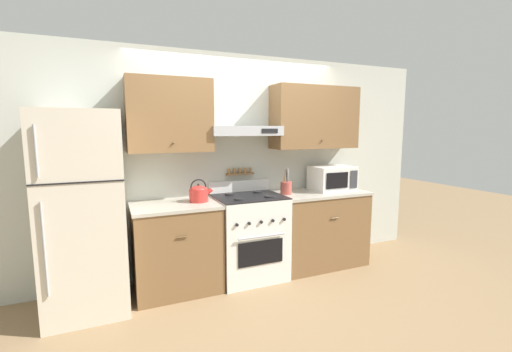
{
  "coord_description": "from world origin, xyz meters",
  "views": [
    {
      "loc": [
        -1.43,
        -3.17,
        1.69
      ],
      "look_at": [
        0.06,
        0.27,
        1.18
      ],
      "focal_mm": 24.0,
      "sensor_mm": 36.0,
      "label": 1
    }
  ],
  "objects_px": {
    "stove_range": "(249,236)",
    "tea_kettle": "(199,193)",
    "refrigerator": "(83,213)",
    "microwave": "(332,178)",
    "utensil_crock": "(286,188)"
  },
  "relations": [
    {
      "from": "stove_range",
      "to": "microwave",
      "type": "xyz_separation_m",
      "value": [
        1.15,
        0.05,
        0.6
      ]
    },
    {
      "from": "tea_kettle",
      "to": "utensil_crock",
      "type": "relative_size",
      "value": 0.84
    },
    {
      "from": "stove_range",
      "to": "microwave",
      "type": "bearing_deg",
      "value": 2.34
    },
    {
      "from": "stove_range",
      "to": "tea_kettle",
      "type": "relative_size",
      "value": 4.23
    },
    {
      "from": "microwave",
      "to": "utensil_crock",
      "type": "relative_size",
      "value": 1.7
    },
    {
      "from": "stove_range",
      "to": "microwave",
      "type": "height_order",
      "value": "microwave"
    },
    {
      "from": "refrigerator",
      "to": "tea_kettle",
      "type": "relative_size",
      "value": 7.25
    },
    {
      "from": "refrigerator",
      "to": "utensil_crock",
      "type": "relative_size",
      "value": 6.11
    },
    {
      "from": "microwave",
      "to": "utensil_crock",
      "type": "distance_m",
      "value": 0.67
    },
    {
      "from": "refrigerator",
      "to": "microwave",
      "type": "bearing_deg",
      "value": 2.01
    },
    {
      "from": "tea_kettle",
      "to": "microwave",
      "type": "height_order",
      "value": "microwave"
    },
    {
      "from": "stove_range",
      "to": "refrigerator",
      "type": "height_order",
      "value": "refrigerator"
    },
    {
      "from": "microwave",
      "to": "utensil_crock",
      "type": "height_order",
      "value": "utensil_crock"
    },
    {
      "from": "stove_range",
      "to": "utensil_crock",
      "type": "distance_m",
      "value": 0.72
    },
    {
      "from": "microwave",
      "to": "tea_kettle",
      "type": "bearing_deg",
      "value": -179.4
    }
  ]
}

